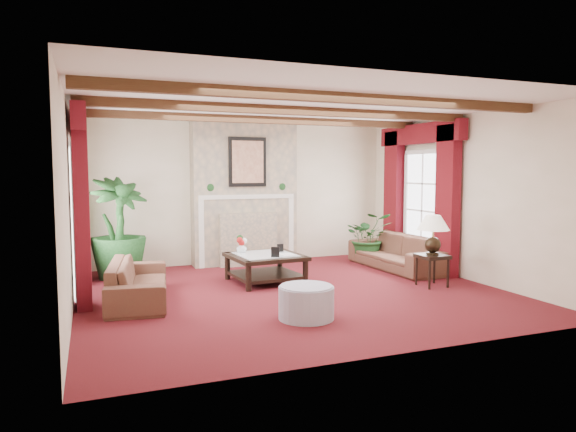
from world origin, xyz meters
name	(u,v)px	position (x,y,z in m)	size (l,w,h in m)	color
floor	(294,292)	(0.00, 0.00, 0.00)	(6.00, 6.00, 0.00)	#470C11
ceiling	(294,106)	(0.00, 0.00, 2.70)	(6.00, 6.00, 0.00)	white
back_wall	(242,193)	(0.00, 2.75, 1.35)	(6.00, 0.02, 2.70)	beige
left_wall	(69,206)	(-3.00, 0.00, 1.35)	(0.02, 5.50, 2.70)	beige
right_wall	(461,197)	(3.00, 0.00, 1.35)	(0.02, 5.50, 2.70)	beige
ceiling_beams	(294,111)	(0.00, 0.00, 2.64)	(6.00, 3.00, 0.12)	#371D11
fireplace	(244,122)	(0.00, 2.55, 2.70)	(2.00, 0.52, 2.70)	tan
french_door_left	(72,146)	(-2.97, 1.00, 2.13)	(0.10, 1.10, 2.16)	white
french_door_right	(424,152)	(2.97, 1.00, 2.13)	(0.10, 1.10, 2.16)	white
curtains_left	(79,116)	(-2.86, 1.00, 2.55)	(0.20, 2.40, 2.55)	#540B0E
curtains_right	(420,128)	(2.86, 1.00, 2.55)	(0.20, 2.40, 2.55)	#540B0E
sofa_left	(138,274)	(-2.17, 0.31, 0.37)	(0.80, 1.95, 0.74)	#3D1019
sofa_right	(397,246)	(2.44, 1.03, 0.41)	(0.69, 2.12, 0.82)	#3D1019
potted_palm	(119,250)	(-2.34, 2.00, 0.47)	(1.61, 1.93, 0.94)	black
small_plant	(368,243)	(2.30, 1.82, 0.38)	(1.16, 1.22, 0.77)	black
coffee_table	(265,268)	(-0.17, 0.81, 0.22)	(1.09, 1.09, 0.45)	black
side_table	(432,270)	(2.15, -0.40, 0.25)	(0.42, 0.42, 0.50)	black
ottoman	(306,303)	(-0.36, -1.31, 0.20)	(0.67, 0.67, 0.39)	#A19FB4
table_lamp	(433,234)	(2.15, -0.40, 0.81)	(0.50, 0.50, 0.63)	black
flower_vase	(242,248)	(-0.48, 1.11, 0.53)	(0.21, 0.21, 0.17)	silver
book	(282,247)	(0.02, 0.57, 0.59)	(0.21, 0.04, 0.29)	black
photo_frame_a	(275,252)	(-0.12, 0.46, 0.53)	(0.13, 0.02, 0.17)	black
photo_frame_b	(280,248)	(0.14, 0.94, 0.52)	(0.11, 0.02, 0.14)	black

